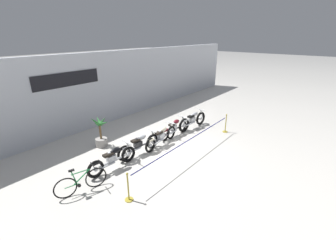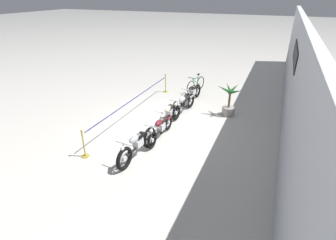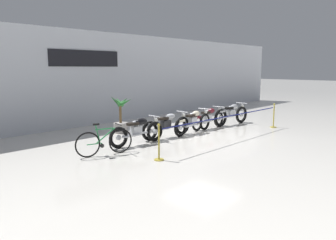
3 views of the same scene
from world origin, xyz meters
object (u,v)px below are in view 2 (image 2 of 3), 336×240
object	(u,v)px
potted_palm_left_of_row	(229,103)
stanchion_far_left	(147,93)
motorcycle_cream_2	(169,114)
motorcycle_maroon_3	(160,128)
motorcycle_black_0	(192,93)
bicycle	(196,85)
motorcycle_silver_1	(184,104)
stanchion_mid_left	(84,148)
motorcycle_silver_4	(137,145)

from	to	relation	value
potted_palm_left_of_row	stanchion_far_left	world-z (taller)	potted_palm_left_of_row
motorcycle_cream_2	motorcycle_maroon_3	size ratio (longest dim) A/B	1.10
motorcycle_black_0	bicycle	distance (m)	1.61
motorcycle_cream_2	motorcycle_maroon_3	xyz separation A→B (m)	(1.25, 0.18, -0.01)
motorcycle_cream_2	motorcycle_silver_1	bearing A→B (deg)	170.58
motorcycle_maroon_3	motorcycle_black_0	bearing A→B (deg)	-179.33
bicycle	stanchion_mid_left	world-z (taller)	stanchion_mid_left
stanchion_far_left	motorcycle_cream_2	bearing A→B (deg)	51.57
motorcycle_silver_1	bicycle	bearing A→B (deg)	-172.94
motorcycle_silver_4	stanchion_far_left	world-z (taller)	stanchion_far_left
motorcycle_silver_4	motorcycle_cream_2	bearing A→B (deg)	179.74
motorcycle_black_0	motorcycle_maroon_3	world-z (taller)	motorcycle_black_0
bicycle	stanchion_mid_left	xyz separation A→B (m)	(7.82, -1.56, -0.04)
potted_palm_left_of_row	motorcycle_maroon_3	bearing A→B (deg)	-32.33
bicycle	potted_palm_left_of_row	bearing A→B (deg)	43.51
motorcycle_maroon_3	stanchion_far_left	distance (m)	3.25
motorcycle_maroon_3	stanchion_far_left	size ratio (longest dim) A/B	0.31
motorcycle_black_0	motorcycle_maroon_3	size ratio (longest dim) A/B	1.02
motorcycle_silver_4	bicycle	world-z (taller)	bicycle
motorcycle_cream_2	stanchion_mid_left	distance (m)	3.84
bicycle	stanchion_mid_left	bearing A→B (deg)	-11.25
motorcycle_black_0	bicycle	bearing A→B (deg)	-169.19
motorcycle_maroon_3	stanchion_mid_left	distance (m)	2.89
stanchion_far_left	stanchion_mid_left	world-z (taller)	same
stanchion_mid_left	motorcycle_silver_4	bearing A→B (deg)	111.65
bicycle	motorcycle_cream_2	bearing A→B (deg)	2.21
motorcycle_black_0	motorcycle_silver_4	size ratio (longest dim) A/B	0.97
motorcycle_silver_1	potted_palm_left_of_row	xyz separation A→B (m)	(-0.62, 1.97, 0.13)
motorcycle_black_0	bicycle	size ratio (longest dim) A/B	1.30
stanchion_far_left	stanchion_mid_left	xyz separation A→B (m)	(4.80, 0.00, -0.34)
motorcycle_black_0	motorcycle_silver_4	bearing A→B (deg)	-1.48
potted_palm_left_of_row	stanchion_mid_left	distance (m)	6.62
motorcycle_silver_1	motorcycle_maroon_3	bearing A→B (deg)	-0.79
bicycle	motorcycle_black_0	bearing A→B (deg)	10.81
motorcycle_black_0	motorcycle_cream_2	world-z (taller)	motorcycle_black_0
motorcycle_silver_1	motorcycle_silver_4	size ratio (longest dim) A/B	1.01
stanchion_far_left	stanchion_mid_left	distance (m)	4.81
motorcycle_black_0	motorcycle_maroon_3	xyz separation A→B (m)	(4.07, 0.05, -0.00)
motorcycle_silver_1	motorcycle_silver_4	distance (m)	4.04
motorcycle_black_0	stanchion_mid_left	distance (m)	6.51
motorcycle_black_0	potted_palm_left_of_row	xyz separation A→B (m)	(0.90, 2.05, 0.13)
motorcycle_silver_1	potted_palm_left_of_row	distance (m)	2.07
motorcycle_silver_1	motorcycle_cream_2	xyz separation A→B (m)	(1.29, -0.21, 0.01)
motorcycle_cream_2	bicycle	xyz separation A→B (m)	(-4.39, -0.17, -0.07)
motorcycle_silver_1	bicycle	xyz separation A→B (m)	(-3.10, -0.38, -0.06)
motorcycle_black_0	stanchion_mid_left	size ratio (longest dim) A/B	2.12
motorcycle_silver_4	potted_palm_left_of_row	size ratio (longest dim) A/B	1.49
motorcycle_cream_2	bicycle	distance (m)	4.40
stanchion_far_left	motorcycle_black_0	bearing A→B (deg)	127.95
motorcycle_black_0	motorcycle_silver_4	xyz separation A→B (m)	(5.56, -0.14, 0.02)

